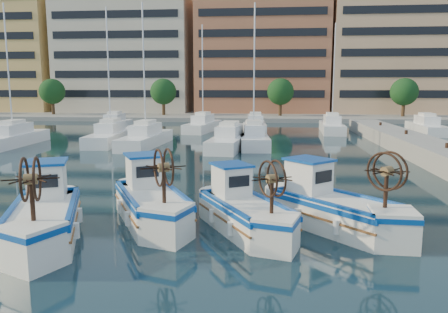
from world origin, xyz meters
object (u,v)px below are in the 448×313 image
Objects in this scene: fishing_boat_b at (151,200)px; fishing_boat_d at (332,206)px; fishing_boat_a at (44,214)px; fishing_boat_c at (244,209)px.

fishing_boat_b is 1.07× the size of fishing_boat_d.
fishing_boat_a is at bearing -171.39° from fishing_boat_b.
fishing_boat_b is at bearing 135.44° from fishing_boat_d.
fishing_boat_a is 9.52m from fishing_boat_d.
fishing_boat_a reaches higher than fishing_boat_d.
fishing_boat_b is 1.09× the size of fishing_boat_c.
fishing_boat_c is at bearing -7.92° from fishing_boat_a.
fishing_boat_d is at bearing -29.24° from fishing_boat_b.
fishing_boat_c is at bearing -38.98° from fishing_boat_b.
fishing_boat_d is at bearing -19.84° from fishing_boat_c.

